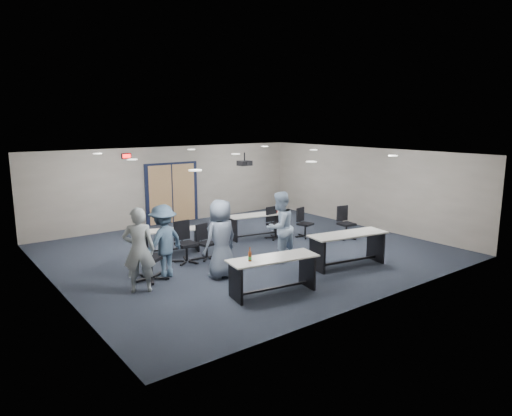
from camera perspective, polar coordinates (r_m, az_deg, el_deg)
floor at (r=12.82m, az=-1.17°, el=-5.36°), size 10.00×10.00×0.00m
back_wall at (r=16.32m, az=-10.54°, el=2.83°), size 10.00×0.04×2.70m
front_wall at (r=9.33m, az=15.30°, el=-3.37°), size 10.00×0.04×2.70m
left_wall at (r=10.45m, az=-23.99°, el=-2.43°), size 0.04×9.00×2.70m
right_wall at (r=15.93m, az=13.52°, el=2.52°), size 0.04×9.00×2.70m
ceiling at (r=12.34m, az=-1.22°, el=6.77°), size 10.00×9.00×0.04m
double_door at (r=16.33m, az=-10.45°, el=1.78°), size 2.00×0.07×2.20m
exit_sign at (r=15.51m, az=-15.90°, el=6.28°), size 0.32×0.07×0.18m
ceiling_projector at (r=12.94m, az=-1.44°, el=5.65°), size 0.35×0.32×0.37m
ceiling_can_lights at (r=12.54m, az=-1.90°, el=6.70°), size 6.24×5.74×0.02m
table_front_left at (r=9.61m, az=2.08°, el=-7.58°), size 2.02×0.97×1.08m
table_front_right at (r=11.62m, az=11.40°, el=-4.40°), size 2.13×1.04×0.83m
table_back_left at (r=12.76m, az=-10.55°, el=-3.56°), size 1.69×0.97×0.65m
table_back_right at (r=14.12m, az=0.10°, el=-1.72°), size 1.89×0.91×0.85m
chair_back_a at (r=11.78m, az=-8.69°, el=-4.27°), size 0.68×0.68×1.06m
chair_back_b at (r=12.02m, az=-6.20°, el=-4.26°), size 0.66×0.66×0.92m
chair_back_c at (r=13.99m, az=2.48°, el=-1.91°), size 0.63×0.63×0.98m
chair_back_d at (r=14.24m, az=6.19°, el=-1.85°), size 0.70×0.70×0.92m
chair_loose_left at (r=10.64m, az=-13.03°, el=-5.78°), size 1.02×1.02×1.17m
chair_loose_right at (r=14.27m, az=11.26°, el=-1.81°), size 0.70×0.70×1.00m
person_gray at (r=9.91m, az=-14.42°, el=-5.11°), size 0.80×0.70×1.83m
person_plaid at (r=10.52m, az=-4.40°, el=-3.85°), size 0.97×0.71×1.83m
person_lightblue at (r=11.64m, az=2.98°, el=-2.40°), size 0.99×0.83×1.83m
person_back at (r=10.68m, az=-11.51°, el=-4.14°), size 1.25×0.95×1.71m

